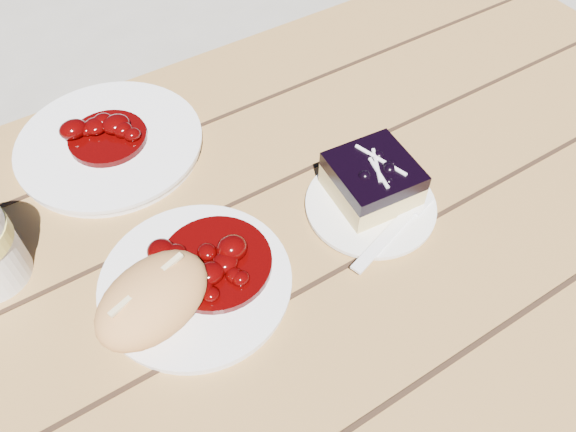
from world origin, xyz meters
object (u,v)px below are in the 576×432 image
dessert_plate (370,206)px  blueberry_cake (372,179)px  picnic_table (111,395)px  main_plate (196,283)px  bread_roll (153,299)px  second_plate (110,145)px

dessert_plate → blueberry_cake: bearing=56.3°
picnic_table → blueberry_cake: bearing=-1.1°
picnic_table → main_plate: 0.22m
bread_roll → dessert_plate: (0.30, 0.01, -0.05)m
blueberry_cake → bread_roll: bearing=-170.9°
dessert_plate → second_plate: size_ratio=0.64×
bread_roll → second_plate: size_ratio=0.53×
blueberry_cake → second_plate: size_ratio=0.43×
dessert_plate → bread_roll: bearing=-178.9°
picnic_table → bread_roll: (0.09, -0.03, 0.21)m
bread_roll → blueberry_cake: 0.31m
blueberry_cake → second_plate: blueberry_cake is taller
dessert_plate → second_plate: 0.38m
bread_roll → dessert_plate: bearing=1.1°
main_plate → second_plate: size_ratio=0.85×
main_plate → dessert_plate: 0.25m
blueberry_cake → second_plate: 0.38m
picnic_table → blueberry_cake: 0.45m
dessert_plate → second_plate: second_plate is taller
picnic_table → blueberry_cake: (0.40, -0.01, 0.20)m
picnic_table → bread_roll: bread_roll is taller
main_plate → bread_roll: (-0.05, -0.02, 0.04)m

